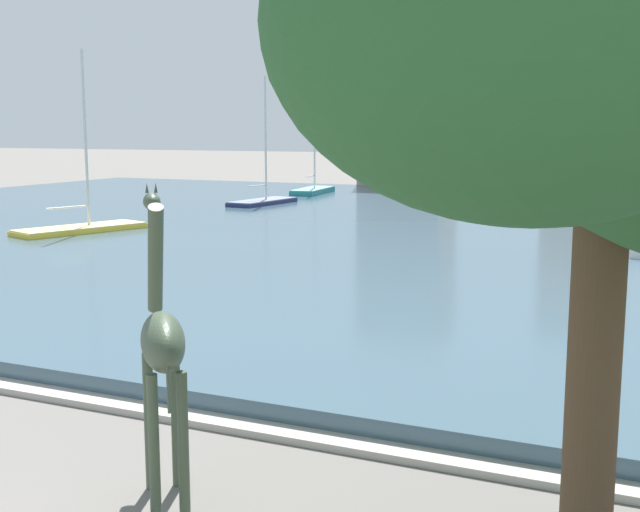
% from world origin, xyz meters
% --- Properties ---
extents(harbor_water, '(78.22, 48.49, 0.42)m').
position_xyz_m(harbor_water, '(0.00, 31.21, 0.21)').
color(harbor_water, '#3D5666').
rests_on(harbor_water, ground).
extents(quay_edge_coping, '(78.22, 0.50, 0.12)m').
position_xyz_m(quay_edge_coping, '(0.00, 6.72, 0.06)').
color(quay_edge_coping, '#ADA89E').
rests_on(quay_edge_coping, ground).
extents(giraffe_statue, '(1.74, 2.00, 4.07)m').
position_xyz_m(giraffe_statue, '(1.74, 4.19, 2.08)').
color(giraffe_statue, '#3D4C38').
rests_on(giraffe_statue, ground).
extents(sailboat_teal, '(2.17, 6.01, 8.71)m').
position_xyz_m(sailboat_teal, '(-15.45, 46.63, 0.45)').
color(sailboat_teal, teal).
rests_on(sailboat_teal, ground).
extents(sailboat_navy, '(2.23, 5.93, 7.80)m').
position_xyz_m(sailboat_navy, '(-14.72, 38.22, 0.39)').
color(sailboat_navy, navy).
rests_on(sailboat_navy, ground).
extents(sailboat_yellow, '(3.71, 6.73, 8.11)m').
position_xyz_m(sailboat_yellow, '(-15.63, 23.67, 0.38)').
color(sailboat_yellow, gold).
rests_on(sailboat_yellow, ground).
extents(shade_tree, '(6.68, 7.58, 7.29)m').
position_xyz_m(shade_tree, '(7.21, 3.68, 5.47)').
color(shade_tree, brown).
rests_on(shade_tree, ground).
extents(townhouse_end_terrace, '(6.78, 5.69, 12.87)m').
position_xyz_m(townhouse_end_terrace, '(-12.43, 57.94, 6.45)').
color(townhouse_end_terrace, gray).
rests_on(townhouse_end_terrace, ground).
extents(townhouse_corner_house, '(5.78, 6.85, 11.09)m').
position_xyz_m(townhouse_corner_house, '(1.25, 58.49, 5.56)').
color(townhouse_corner_house, tan).
rests_on(townhouse_corner_house, ground).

